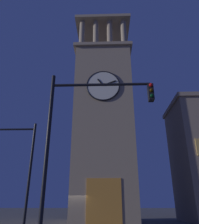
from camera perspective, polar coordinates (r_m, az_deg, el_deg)
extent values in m
cube|color=gray|center=(26.94, 1.14, -5.62)|extent=(6.45, 8.66, 19.26)
cube|color=gray|center=(31.26, 1.00, 11.88)|extent=(7.05, 9.26, 0.40)
cylinder|color=gray|center=(29.76, 6.21, 19.46)|extent=(0.70, 0.70, 3.96)
cylinder|color=gray|center=(29.68, 2.64, 19.47)|extent=(0.70, 0.70, 3.96)
cylinder|color=gray|center=(29.70, -0.94, 19.41)|extent=(0.70, 0.70, 3.96)
cylinder|color=gray|center=(29.82, -4.50, 19.29)|extent=(0.70, 0.70, 3.96)
cylinder|color=gray|center=(35.64, 5.38, 11.40)|extent=(0.70, 0.70, 3.96)
cylinder|color=gray|center=(35.57, 2.51, 11.39)|extent=(0.70, 0.70, 3.96)
cylinder|color=gray|center=(35.59, -0.36, 11.35)|extent=(0.70, 0.70, 3.96)
cylinder|color=gray|center=(35.69, -3.22, 11.28)|extent=(0.70, 0.70, 3.96)
cube|color=gray|center=(33.92, 0.95, 17.96)|extent=(7.05, 9.26, 0.40)
cylinder|color=black|center=(34.95, 0.93, 19.90)|extent=(0.12, 0.12, 2.72)
cylinder|color=silver|center=(24.53, 0.92, 6.80)|extent=(3.56, 0.12, 3.56)
torus|color=black|center=(24.52, 0.92, 6.82)|extent=(3.72, 0.16, 3.72)
cube|color=black|center=(24.65, 0.22, 7.69)|extent=(0.69, 0.06, 0.85)
cube|color=black|center=(24.58, 2.58, 7.47)|extent=(1.46, 0.06, 0.65)
cube|color=orange|center=(21.48, 1.14, -21.97)|extent=(3.20, 0.24, 4.00)
cylinder|color=black|center=(14.17, -17.57, -15.48)|extent=(0.16, 0.16, 6.55)
cylinder|color=black|center=(15.39, -22.39, -4.16)|extent=(3.45, 0.12, 0.12)
cylinder|color=black|center=(8.85, -13.45, -10.68)|extent=(0.16, 0.16, 7.00)
cylinder|color=black|center=(9.63, 0.40, 7.03)|extent=(4.18, 0.12, 0.12)
cube|color=black|center=(9.61, 13.02, 4.85)|extent=(0.22, 0.30, 0.75)
sphere|color=red|center=(9.58, 13.07, 6.80)|extent=(0.16, 0.16, 0.16)
sphere|color=#392705|center=(9.46, 13.20, 5.48)|extent=(0.16, 0.16, 0.16)
sphere|color=#063316|center=(9.35, 13.34, 4.13)|extent=(0.16, 0.16, 0.16)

